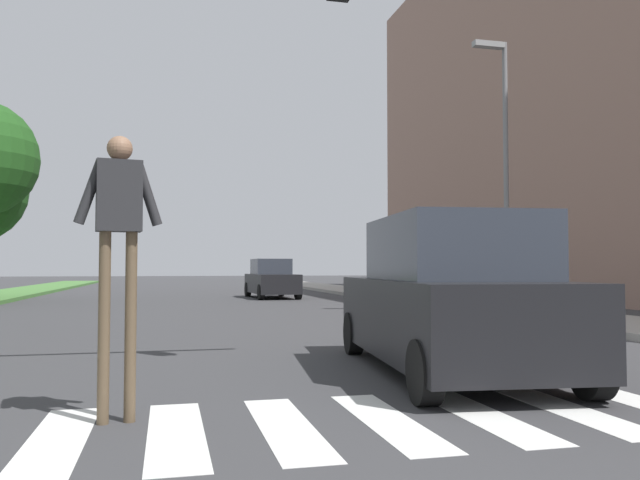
# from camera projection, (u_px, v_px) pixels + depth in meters

# --- Properties ---
(ground_plane) EXTENTS (140.00, 140.00, 0.00)m
(ground_plane) POSITION_uv_depth(u_px,v_px,m) (189.00, 297.00, 28.42)
(ground_plane) COLOR #38383A
(crosswalk) EXTENTS (7.65, 2.20, 0.01)m
(crosswalk) POSITION_uv_depth(u_px,v_px,m) (286.00, 426.00, 5.33)
(crosswalk) COLOR silver
(crosswalk) RESTS_ON ground_plane
(sidewalk_right) EXTENTS (3.00, 64.00, 0.15)m
(sidewalk_right) POSITION_uv_depth(u_px,v_px,m) (388.00, 295.00, 28.51)
(sidewalk_right) COLOR #9E9991
(sidewalk_right) RESTS_ON ground_plane
(street_lamp_right) EXTENTS (1.02, 0.24, 7.50)m
(street_lamp_right) POSITION_uv_depth(u_px,v_px,m) (503.00, 150.00, 17.71)
(street_lamp_right) COLOR slate
(street_lamp_right) RESTS_ON sidewalk_right
(pedestrian_performer) EXTENTS (0.75, 0.29, 2.49)m
(pedestrian_performer) POSITION_uv_depth(u_px,v_px,m) (119.00, 230.00, 5.54)
(pedestrian_performer) COLOR brown
(pedestrian_performer) RESTS_ON ground_plane
(suv_crossing) EXTENTS (2.39, 4.77, 1.97)m
(suv_crossing) POSITION_uv_depth(u_px,v_px,m) (449.00, 299.00, 8.08)
(suv_crossing) COLOR black
(suv_crossing) RESTS_ON ground_plane
(sedan_midblock) EXTENTS (1.94, 4.25, 1.70)m
(sedan_midblock) POSITION_uv_depth(u_px,v_px,m) (272.00, 280.00, 27.80)
(sedan_midblock) COLOR black
(sedan_midblock) RESTS_ON ground_plane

